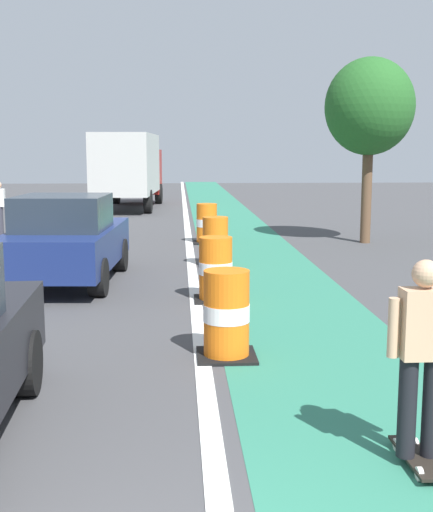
# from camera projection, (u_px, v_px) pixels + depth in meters

# --- Properties ---
(bike_lane_strip) EXTENTS (2.50, 80.00, 0.01)m
(bike_lane_strip) POSITION_uv_depth(u_px,v_px,m) (257.00, 262.00, 15.25)
(bike_lane_strip) COLOR #2D755B
(bike_lane_strip) RESTS_ON ground
(lane_divider_stripe) EXTENTS (0.20, 80.00, 0.01)m
(lane_divider_stripe) POSITION_uv_depth(u_px,v_px,m) (191.00, 263.00, 15.16)
(lane_divider_stripe) COLOR silver
(lane_divider_stripe) RESTS_ON ground
(skateboarder_on_lane) EXTENTS (0.57, 0.80, 1.69)m
(skateboarder_on_lane) POSITION_uv_depth(u_px,v_px,m) (422.00, 357.00, 5.28)
(skateboarder_on_lane) COLOR black
(skateboarder_on_lane) RESTS_ON ground
(parked_sedan_second) EXTENTS (2.11, 4.20, 1.70)m
(parked_sedan_second) POSITION_uv_depth(u_px,v_px,m) (66.00, 240.00, 12.76)
(parked_sedan_second) COLOR navy
(parked_sedan_second) RESTS_ON ground
(traffic_barrel_front) EXTENTS (0.73, 0.73, 1.09)m
(traffic_barrel_front) POSITION_uv_depth(u_px,v_px,m) (226.00, 315.00, 8.16)
(traffic_barrel_front) COLOR orange
(traffic_barrel_front) RESTS_ON ground
(traffic_barrel_mid) EXTENTS (0.73, 0.73, 1.09)m
(traffic_barrel_mid) POSITION_uv_depth(u_px,v_px,m) (216.00, 270.00, 11.28)
(traffic_barrel_mid) COLOR orange
(traffic_barrel_mid) RESTS_ON ground
(traffic_barrel_back) EXTENTS (0.73, 0.73, 1.09)m
(traffic_barrel_back) POSITION_uv_depth(u_px,v_px,m) (215.00, 242.00, 14.68)
(traffic_barrel_back) COLOR orange
(traffic_barrel_back) RESTS_ON ground
(traffic_barrel_far) EXTENTS (0.73, 0.73, 1.09)m
(traffic_barrel_far) POSITION_uv_depth(u_px,v_px,m) (207.00, 224.00, 18.35)
(traffic_barrel_far) COLOR orange
(traffic_barrel_far) RESTS_ON ground
(delivery_truck_down_block) EXTENTS (2.73, 7.72, 3.23)m
(delivery_truck_down_block) POSITION_uv_depth(u_px,v_px,m) (129.00, 166.00, 29.13)
(delivery_truck_down_block) COLOR beige
(delivery_truck_down_block) RESTS_ON ground
(street_tree_sidewalk) EXTENTS (2.40, 2.40, 5.00)m
(street_tree_sidewalk) POSITION_uv_depth(u_px,v_px,m) (369.00, 108.00, 17.95)
(street_tree_sidewalk) COLOR brown
(street_tree_sidewalk) RESTS_ON ground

